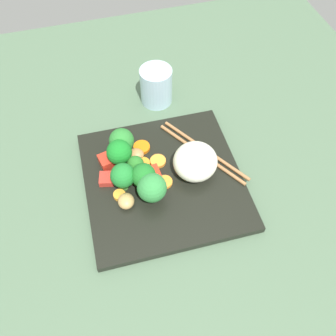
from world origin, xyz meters
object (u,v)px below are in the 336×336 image
at_px(square_plate, 163,180).
at_px(chopstick_pair, 203,152).
at_px(carrot_slice_3, 143,164).
at_px(drinking_glass, 156,86).
at_px(rice_mound, 195,160).
at_px(broccoli_floret_3, 152,188).

height_order(square_plate, chopstick_pair, chopstick_pair).
xyz_separation_m(carrot_slice_3, drinking_glass, (0.17, -0.07, 0.02)).
relative_size(rice_mound, carrot_slice_3, 3.14).
bearing_deg(broccoli_floret_3, rice_mound, -65.55).
distance_m(broccoli_floret_3, carrot_slice_3, 0.08).
xyz_separation_m(carrot_slice_3, chopstick_pair, (-0.00, -0.12, -0.00)).
bearing_deg(square_plate, chopstick_pair, -68.42).
distance_m(square_plate, carrot_slice_3, 0.05).
bearing_deg(chopstick_pair, rice_mound, 105.21).
height_order(carrot_slice_3, chopstick_pair, same).
bearing_deg(rice_mound, chopstick_pair, -42.86).
relative_size(carrot_slice_3, chopstick_pair, 0.14).
height_order(carrot_slice_3, drinking_glass, drinking_glass).
xyz_separation_m(square_plate, carrot_slice_3, (0.04, 0.03, 0.01)).
bearing_deg(carrot_slice_3, broccoli_floret_3, 179.30).
height_order(broccoli_floret_3, carrot_slice_3, broccoli_floret_3).
xyz_separation_m(rice_mound, carrot_slice_3, (0.04, 0.09, -0.02)).
distance_m(rice_mound, drinking_glass, 0.21).
bearing_deg(broccoli_floret_3, square_plate, -38.54).
bearing_deg(square_plate, carrot_slice_3, 36.16).
bearing_deg(chopstick_pair, carrot_slice_3, 56.25).
bearing_deg(rice_mound, drinking_glass, 4.63).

